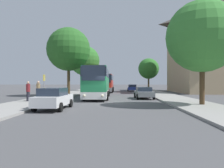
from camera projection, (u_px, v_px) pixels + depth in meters
name	position (u px, v px, depth m)	size (l,w,h in m)	color
ground_plane	(110.00, 103.00, 19.76)	(300.00, 300.00, 0.00)	#4C4C4F
sidewalk_left	(34.00, 102.00, 19.98)	(4.00, 120.00, 0.15)	gray
sidewalk_right	(188.00, 103.00, 19.54)	(4.00, 120.00, 0.15)	gray
building_right_background	(221.00, 46.00, 40.91)	(16.57, 15.74, 17.53)	tan
bus_front	(98.00, 82.00, 26.23)	(2.95, 11.66, 3.54)	silver
bus_middle	(106.00, 83.00, 41.68)	(2.89, 10.91, 3.33)	gray
parked_car_left_curb	(54.00, 98.00, 15.42)	(2.00, 4.44, 1.52)	silver
parked_car_right_near	(144.00, 92.00, 25.44)	(2.10, 4.55, 1.34)	slate
parked_car_right_far	(132.00, 88.00, 46.19)	(2.21, 4.13, 1.41)	#233D9E
bus_stop_sign	(44.00, 84.00, 21.11)	(0.08, 0.45, 2.55)	gray
pedestrian_waiting_near	(38.00, 91.00, 20.43)	(0.36, 0.36, 1.89)	#23232D
pedestrian_waiting_far	(28.00, 91.00, 20.31)	(0.36, 0.36, 1.85)	#23232D
tree_left_near	(69.00, 49.00, 30.04)	(5.96, 5.96, 9.28)	#513D23
tree_left_far	(85.00, 61.00, 45.89)	(6.24, 6.24, 9.39)	#513D23
tree_right_near	(149.00, 69.00, 52.05)	(4.91, 4.91, 7.46)	#513D23
tree_right_mid	(202.00, 37.00, 17.36)	(5.72, 5.72, 8.28)	#47331E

